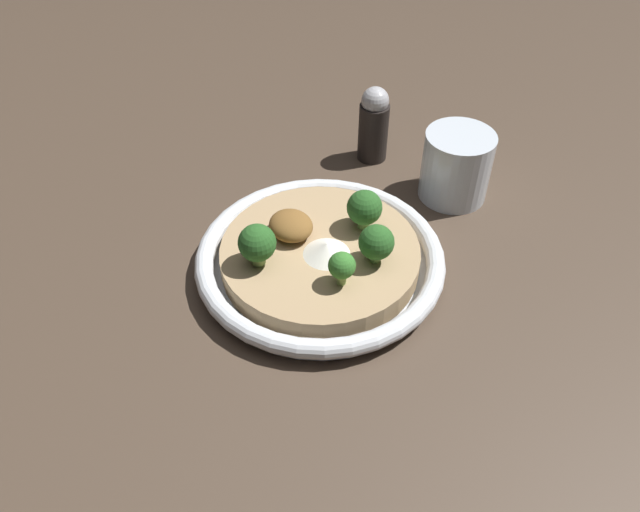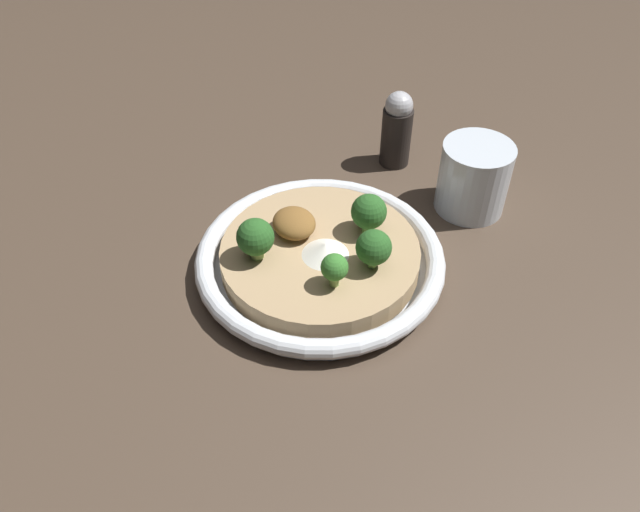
% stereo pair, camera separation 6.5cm
% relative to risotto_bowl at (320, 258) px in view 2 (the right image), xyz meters
% --- Properties ---
extents(ground_plane, '(6.00, 6.00, 0.00)m').
position_rel_risotto_bowl_xyz_m(ground_plane, '(0.00, 0.00, -0.02)').
color(ground_plane, '#47382B').
extents(risotto_bowl, '(0.26, 0.26, 0.03)m').
position_rel_risotto_bowl_xyz_m(risotto_bowl, '(0.00, 0.00, 0.00)').
color(risotto_bowl, silver).
rests_on(risotto_bowl, ground_plane).
extents(cheese_sprinkle, '(0.05, 0.05, 0.01)m').
position_rel_risotto_bowl_xyz_m(cheese_sprinkle, '(0.01, 0.00, 0.02)').
color(cheese_sprinkle, white).
rests_on(cheese_sprinkle, risotto_bowl).
extents(crispy_onion_garnish, '(0.05, 0.04, 0.02)m').
position_rel_risotto_bowl_xyz_m(crispy_onion_garnish, '(-0.03, -0.01, 0.03)').
color(crispy_onion_garnish, brown).
rests_on(crispy_onion_garnish, risotto_bowl).
extents(broccoli_front_left, '(0.04, 0.04, 0.05)m').
position_rel_risotto_bowl_xyz_m(broccoli_front_left, '(-0.02, -0.06, 0.04)').
color(broccoli_front_left, '#84A856').
rests_on(broccoli_front_left, risotto_bowl).
extents(broccoli_back, '(0.04, 0.04, 0.04)m').
position_rel_risotto_bowl_xyz_m(broccoli_back, '(0.00, 0.06, 0.04)').
color(broccoli_back, '#668E47').
rests_on(broccoli_back, risotto_bowl).
extents(broccoli_front_right, '(0.03, 0.03, 0.04)m').
position_rel_risotto_bowl_xyz_m(broccoli_front_right, '(0.05, -0.01, 0.04)').
color(broccoli_front_right, '#84A856').
rests_on(broccoli_front_right, risotto_bowl).
extents(broccoli_right, '(0.04, 0.04, 0.04)m').
position_rel_risotto_bowl_xyz_m(broccoli_right, '(0.05, 0.03, 0.04)').
color(broccoli_right, '#668E47').
rests_on(broccoli_right, risotto_bowl).
extents(drinking_glass, '(0.08, 0.08, 0.08)m').
position_rel_risotto_bowl_xyz_m(drinking_glass, '(-0.01, 0.20, 0.03)').
color(drinking_glass, silver).
rests_on(drinking_glass, ground_plane).
extents(pepper_shaker, '(0.04, 0.04, 0.10)m').
position_rel_risotto_bowl_xyz_m(pepper_shaker, '(-0.13, 0.18, 0.03)').
color(pepper_shaker, black).
rests_on(pepper_shaker, ground_plane).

